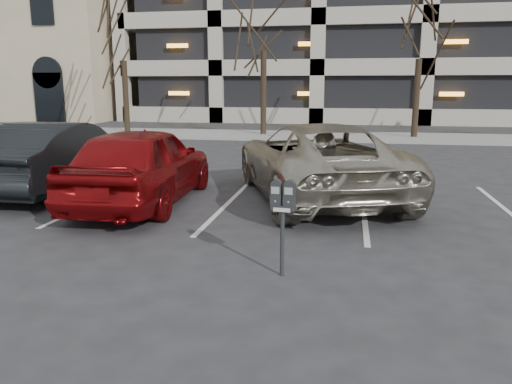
{
  "coord_description": "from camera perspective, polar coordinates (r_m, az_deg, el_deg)",
  "views": [
    {
      "loc": [
        1.04,
        -7.79,
        2.45
      ],
      "look_at": [
        -0.12,
        -1.52,
        1.08
      ],
      "focal_mm": 35.0,
      "sensor_mm": 36.0,
      "label": 1
    }
  ],
  "objects": [
    {
      "name": "suv_silver",
      "position": [
        11.04,
        6.92,
        3.61
      ],
      "size": [
        4.6,
        6.51,
        1.65
      ],
      "rotation": [
        0.0,
        0.0,
        3.49
      ],
      "color": "#ADA593",
      "rests_on": "ground"
    },
    {
      "name": "stall_lines",
      "position": [
        10.66,
        -3.04,
        -1.1
      ],
      "size": [
        16.9,
        5.2,
        0.0
      ],
      "color": "silver",
      "rests_on": "ground"
    },
    {
      "name": "car_red",
      "position": [
        10.63,
        -12.85,
        3.08
      ],
      "size": [
        2.15,
        4.93,
        1.65
      ],
      "primitive_type": "imported",
      "rotation": [
        0.0,
        0.0,
        3.18
      ],
      "color": "maroon",
      "rests_on": "ground"
    },
    {
      "name": "tree_a",
      "position": [
        26.44,
        -15.14,
        18.99
      ],
      "size": [
        3.52,
        3.52,
        7.99
      ],
      "color": "black",
      "rests_on": "ground"
    },
    {
      "name": "parking_meter",
      "position": [
        6.35,
        3.07,
        -1.44
      ],
      "size": [
        0.33,
        0.16,
        1.25
      ],
      "rotation": [
        0.0,
        0.0,
        -0.1
      ],
      "color": "black",
      "rests_on": "ground"
    },
    {
      "name": "tree_c",
      "position": [
        24.19,
        18.49,
        19.38
      ],
      "size": [
        3.49,
        3.49,
        7.94
      ],
      "color": "black",
      "rests_on": "ground"
    },
    {
      "name": "sidewalk",
      "position": [
        23.93,
        7.98,
        6.32
      ],
      "size": [
        80.0,
        4.0,
        0.12
      ],
      "primitive_type": "cube",
      "color": "gray",
      "rests_on": "ground"
    },
    {
      "name": "ground",
      "position": [
        8.23,
        2.74,
        -5.17
      ],
      "size": [
        140.0,
        140.0,
        0.0
      ],
      "primitive_type": "plane",
      "color": "#28282B",
      "rests_on": "ground"
    },
    {
      "name": "car_dark",
      "position": [
        12.56,
        -21.52,
        3.81
      ],
      "size": [
        1.73,
        4.91,
        1.62
      ],
      "primitive_type": "imported",
      "rotation": [
        0.0,
        0.0,
        3.15
      ],
      "color": "black",
      "rests_on": "ground"
    }
  ]
}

